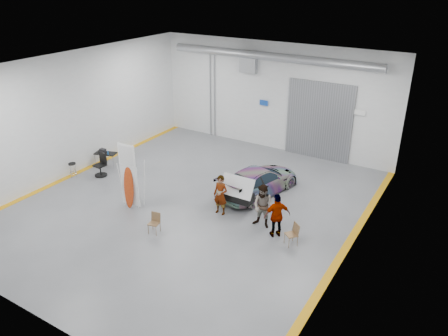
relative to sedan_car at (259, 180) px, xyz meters
The scene contains 13 objects.
ground 3.30m from the sedan_car, 129.13° to the right, with size 16.00×16.00×0.00m, color slate.
room_shell 3.90m from the sedan_car, behind, with size 14.02×16.18×6.01m.
sedan_car is the anchor object (origin of this frame).
person_a 2.56m from the sedan_car, 101.84° to the right, with size 0.64×0.42×1.76m, color olive.
person_b 2.91m from the sedan_car, 59.55° to the right, with size 0.89×0.69×1.83m, color slate.
person_c 3.61m from the sedan_car, 51.89° to the right, with size 1.05×0.43×1.81m, color brown.
surfboard_display 5.86m from the sedan_car, 135.60° to the right, with size 0.88×0.29×3.10m.
folding_chair_near 5.50m from the sedan_car, 110.78° to the right, with size 0.46×0.48×0.83m.
folding_chair_far 4.30m from the sedan_car, 46.29° to the right, with size 0.58×0.64×0.88m.
shop_stool 9.27m from the sedan_car, 159.10° to the right, with size 0.38×0.38×0.75m.
work_table 8.46m from the sedan_car, behind, with size 1.24×0.88×0.92m.
office_chair 7.98m from the sedan_car, 162.40° to the right, with size 0.62×0.62×1.16m.
trunk_lid 2.05m from the sedan_car, 90.00° to the right, with size 1.49×0.90×0.04m, color silver.
Camera 1 is at (10.03, -13.65, 9.46)m, focal length 35.00 mm.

